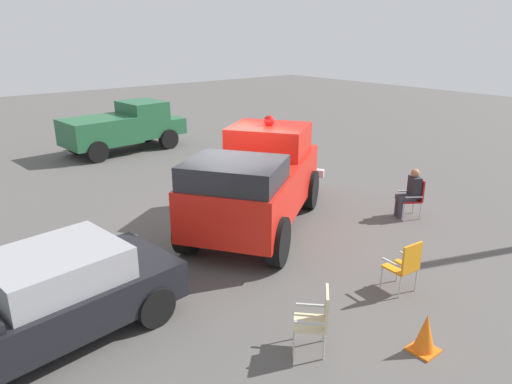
% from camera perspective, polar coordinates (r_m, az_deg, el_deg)
% --- Properties ---
extents(ground_plane, '(60.00, 60.00, 0.00)m').
position_cam_1_polar(ground_plane, '(12.03, -2.28, -3.68)').
color(ground_plane, '#514F4C').
extents(vintage_fire_truck, '(6.14, 5.13, 2.59)m').
position_cam_1_polar(vintage_fire_truck, '(11.54, 0.34, 1.66)').
color(vintage_fire_truck, black).
rests_on(vintage_fire_truck, ground).
extents(classic_hot_rod, '(4.55, 2.38, 1.46)m').
position_cam_1_polar(classic_hot_rod, '(8.02, -24.77, -11.87)').
color(classic_hot_rod, black).
rests_on(classic_hot_rod, ground).
extents(parked_pickup, '(4.93, 2.34, 1.90)m').
position_cam_1_polar(parked_pickup, '(19.71, -15.63, 7.61)').
color(parked_pickup, black).
rests_on(parked_pickup, ground).
extents(lawn_chair_near_truck, '(0.68, 0.68, 1.02)m').
position_cam_1_polar(lawn_chair_near_truck, '(12.88, 18.57, -0.33)').
color(lawn_chair_near_truck, '#B7BABF').
rests_on(lawn_chair_near_truck, ground).
extents(lawn_chair_by_car, '(0.69, 0.69, 1.02)m').
position_cam_1_polar(lawn_chair_by_car, '(7.33, 7.48, -14.61)').
color(lawn_chair_by_car, '#B7BABF').
rests_on(lawn_chair_by_car, ground).
extents(lawn_chair_spare, '(0.56, 0.54, 1.02)m').
position_cam_1_polar(lawn_chair_spare, '(9.14, 17.59, -8.21)').
color(lawn_chair_spare, '#B7BABF').
rests_on(lawn_chair_spare, ground).
extents(spectator_seated, '(0.65, 0.61, 1.29)m').
position_cam_1_polar(spectator_seated, '(12.80, 18.08, 0.11)').
color(spectator_seated, '#383842').
rests_on(spectator_seated, ground).
extents(traffic_cone, '(0.40, 0.40, 0.64)m').
position_cam_1_polar(traffic_cone, '(7.83, 19.74, -15.77)').
color(traffic_cone, orange).
rests_on(traffic_cone, ground).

